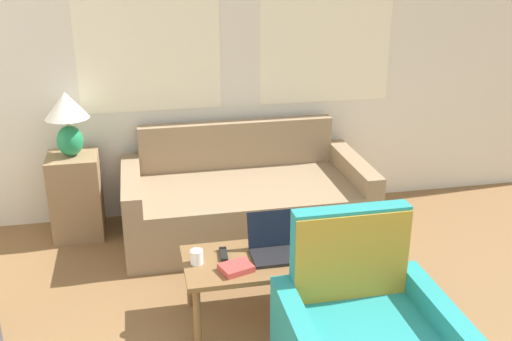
{
  "coord_description": "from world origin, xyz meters",
  "views": [
    {
      "loc": [
        -0.93,
        -0.49,
        2.18
      ],
      "look_at": [
        -0.18,
        3.11,
        0.75
      ],
      "focal_mm": 42.0,
      "sensor_mm": 36.0,
      "label": 1
    }
  ],
  "objects_px": {
    "table_lamp": "(67,116)",
    "book_red": "(236,268)",
    "cup_white": "(339,248)",
    "couch": "(245,201)",
    "tv_remote": "(223,254)",
    "laptop": "(276,246)",
    "coffee_table": "(268,264)",
    "cup_yellow": "(197,257)",
    "cup_navy": "(314,233)"
  },
  "relations": [
    {
      "from": "couch",
      "to": "cup_navy",
      "type": "bearing_deg",
      "value": -75.68
    },
    {
      "from": "coffee_table",
      "to": "laptop",
      "type": "xyz_separation_m",
      "value": [
        0.05,
        0.03,
        0.1
      ]
    },
    {
      "from": "tv_remote",
      "to": "table_lamp",
      "type": "bearing_deg",
      "value": 126.16
    },
    {
      "from": "cup_white",
      "to": "couch",
      "type": "bearing_deg",
      "value": 105.41
    },
    {
      "from": "couch",
      "to": "coffee_table",
      "type": "xyz_separation_m",
      "value": [
        -0.08,
        -1.17,
        0.11
      ]
    },
    {
      "from": "tv_remote",
      "to": "couch",
      "type": "bearing_deg",
      "value": 72.93
    },
    {
      "from": "couch",
      "to": "tv_remote",
      "type": "bearing_deg",
      "value": -107.07
    },
    {
      "from": "tv_remote",
      "to": "book_red",
      "type": "bearing_deg",
      "value": -76.56
    },
    {
      "from": "cup_white",
      "to": "book_red",
      "type": "xyz_separation_m",
      "value": [
        -0.63,
        -0.06,
        -0.03
      ]
    },
    {
      "from": "coffee_table",
      "to": "laptop",
      "type": "height_order",
      "value": "laptop"
    },
    {
      "from": "coffee_table",
      "to": "cup_yellow",
      "type": "height_order",
      "value": "cup_yellow"
    },
    {
      "from": "couch",
      "to": "table_lamp",
      "type": "distance_m",
      "value": 1.48
    },
    {
      "from": "laptop",
      "to": "tv_remote",
      "type": "bearing_deg",
      "value": 172.74
    },
    {
      "from": "laptop",
      "to": "tv_remote",
      "type": "relative_size",
      "value": 2.02
    },
    {
      "from": "table_lamp",
      "to": "laptop",
      "type": "bearing_deg",
      "value": -46.7
    },
    {
      "from": "table_lamp",
      "to": "cup_white",
      "type": "xyz_separation_m",
      "value": [
        1.62,
        -1.42,
        -0.51
      ]
    },
    {
      "from": "couch",
      "to": "laptop",
      "type": "relative_size",
      "value": 6.02
    },
    {
      "from": "coffee_table",
      "to": "cup_white",
      "type": "distance_m",
      "value": 0.43
    },
    {
      "from": "cup_yellow",
      "to": "book_red",
      "type": "bearing_deg",
      "value": -31.03
    },
    {
      "from": "cup_yellow",
      "to": "tv_remote",
      "type": "height_order",
      "value": "cup_yellow"
    },
    {
      "from": "coffee_table",
      "to": "tv_remote",
      "type": "xyz_separation_m",
      "value": [
        -0.26,
        0.07,
        0.06
      ]
    },
    {
      "from": "book_red",
      "to": "coffee_table",
      "type": "bearing_deg",
      "value": 27.72
    },
    {
      "from": "laptop",
      "to": "cup_yellow",
      "type": "distance_m",
      "value": 0.48
    },
    {
      "from": "coffee_table",
      "to": "tv_remote",
      "type": "relative_size",
      "value": 6.62
    },
    {
      "from": "laptop",
      "to": "cup_white",
      "type": "bearing_deg",
      "value": -13.89
    },
    {
      "from": "cup_navy",
      "to": "book_red",
      "type": "bearing_deg",
      "value": -152.53
    },
    {
      "from": "cup_yellow",
      "to": "cup_white",
      "type": "height_order",
      "value": "cup_white"
    },
    {
      "from": "cup_navy",
      "to": "tv_remote",
      "type": "bearing_deg",
      "value": -170.54
    },
    {
      "from": "laptop",
      "to": "table_lamp",
      "type": "bearing_deg",
      "value": 133.3
    },
    {
      "from": "table_lamp",
      "to": "cup_white",
      "type": "bearing_deg",
      "value": -41.29
    },
    {
      "from": "laptop",
      "to": "book_red",
      "type": "bearing_deg",
      "value": -151.23
    },
    {
      "from": "table_lamp",
      "to": "laptop",
      "type": "height_order",
      "value": "table_lamp"
    },
    {
      "from": "table_lamp",
      "to": "tv_remote",
      "type": "height_order",
      "value": "table_lamp"
    },
    {
      "from": "cup_white",
      "to": "tv_remote",
      "type": "bearing_deg",
      "value": 169.13
    },
    {
      "from": "table_lamp",
      "to": "coffee_table",
      "type": "relative_size",
      "value": 0.48
    },
    {
      "from": "book_red",
      "to": "tv_remote",
      "type": "height_order",
      "value": "book_red"
    },
    {
      "from": "coffee_table",
      "to": "cup_navy",
      "type": "distance_m",
      "value": 0.39
    },
    {
      "from": "cup_navy",
      "to": "cup_yellow",
      "type": "relative_size",
      "value": 0.91
    },
    {
      "from": "laptop",
      "to": "cup_white",
      "type": "xyz_separation_m",
      "value": [
        0.36,
        -0.09,
        -0.01
      ]
    },
    {
      "from": "cup_yellow",
      "to": "table_lamp",
      "type": "bearing_deg",
      "value": 119.95
    },
    {
      "from": "cup_navy",
      "to": "cup_yellow",
      "type": "bearing_deg",
      "value": -168.2
    },
    {
      "from": "couch",
      "to": "cup_navy",
      "type": "xyz_separation_m",
      "value": [
        0.26,
        -1.0,
        0.19
      ]
    },
    {
      "from": "book_red",
      "to": "tv_remote",
      "type": "relative_size",
      "value": 1.37
    },
    {
      "from": "laptop",
      "to": "book_red",
      "type": "xyz_separation_m",
      "value": [
        -0.27,
        -0.15,
        -0.04
      ]
    },
    {
      "from": "table_lamp",
      "to": "book_red",
      "type": "height_order",
      "value": "table_lamp"
    },
    {
      "from": "table_lamp",
      "to": "cup_navy",
      "type": "bearing_deg",
      "value": -37.86
    },
    {
      "from": "coffee_table",
      "to": "laptop",
      "type": "distance_m",
      "value": 0.12
    },
    {
      "from": "couch",
      "to": "table_lamp",
      "type": "bearing_deg",
      "value": 171.29
    },
    {
      "from": "cup_yellow",
      "to": "book_red",
      "type": "xyz_separation_m",
      "value": [
        0.21,
        -0.13,
        -0.02
      ]
    },
    {
      "from": "couch",
      "to": "cup_yellow",
      "type": "bearing_deg",
      "value": -113.48
    }
  ]
}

